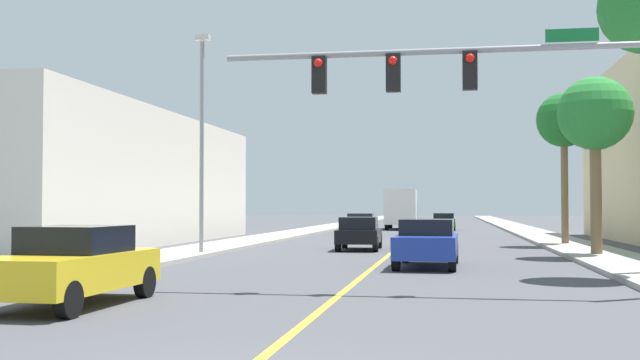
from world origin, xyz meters
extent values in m
plane|color=#47474C|center=(0.00, 42.00, 0.00)|extent=(192.00, 192.00, 0.00)
cube|color=#B2ADA3|center=(-7.76, 42.00, 0.07)|extent=(2.71, 168.00, 0.15)
cube|color=#9E9B93|center=(7.76, 42.00, 0.07)|extent=(2.71, 168.00, 0.15)
cube|color=yellow|center=(0.00, 42.00, 0.00)|extent=(0.16, 144.00, 0.01)
cube|color=silver|center=(-19.35, 28.74, 3.23)|extent=(16.76, 25.30, 6.46)
cylinder|color=gray|center=(2.04, 9.74, 5.28)|extent=(9.53, 0.14, 0.14)
cube|color=black|center=(2.76, 9.74, 4.83)|extent=(0.32, 0.24, 0.84)
sphere|color=red|center=(2.76, 9.60, 5.08)|extent=(0.20, 0.20, 0.20)
cube|color=black|center=(1.09, 9.74, 4.83)|extent=(0.32, 0.24, 0.84)
sphere|color=red|center=(1.09, 9.60, 5.08)|extent=(0.20, 0.20, 0.20)
cube|color=black|center=(-0.58, 9.74, 4.83)|extent=(0.32, 0.24, 0.84)
sphere|color=red|center=(-0.58, 9.60, 5.08)|extent=(0.20, 0.20, 0.20)
cube|color=#147233|center=(4.90, 9.74, 5.53)|extent=(1.10, 0.04, 0.28)
cylinder|color=gray|center=(-6.91, 20.31, 4.13)|extent=(0.16, 0.16, 7.97)
cube|color=beige|center=(-6.91, 20.31, 8.27)|extent=(0.56, 0.28, 0.20)
cone|color=#287F33|center=(7.38, 14.70, 6.95)|extent=(1.18, 0.52, 1.26)
cone|color=#287F33|center=(6.70, 13.90, 6.95)|extent=(0.50, 1.04, 1.19)
cylinder|color=brown|center=(7.54, 21.73, 2.70)|extent=(0.40, 0.40, 5.10)
sphere|color=#287F33|center=(7.54, 21.73, 5.25)|extent=(2.68, 2.68, 2.68)
cone|color=#287F33|center=(8.35, 21.79, 5.05)|extent=(0.52, 1.45, 1.12)
cone|color=#287F33|center=(7.84, 22.48, 5.05)|extent=(1.48, 0.91, 1.42)
cone|color=#287F33|center=(7.25, 22.48, 5.05)|extent=(1.23, 0.77, 1.53)
cone|color=#287F33|center=(6.74, 21.66, 5.05)|extent=(0.52, 1.18, 1.45)
cone|color=#287F33|center=(7.24, 20.99, 5.05)|extent=(1.13, 0.74, 1.29)
cone|color=#287F33|center=(7.90, 21.01, 5.05)|extent=(1.42, 1.02, 1.16)
cylinder|color=brown|center=(7.58, 29.51, 3.02)|extent=(0.32, 0.32, 5.74)
sphere|color=#1E6B28|center=(7.58, 29.51, 5.89)|extent=(2.53, 2.53, 2.53)
cone|color=#1E6B28|center=(8.34, 29.54, 5.69)|extent=(0.48, 1.50, 1.19)
cone|color=#1E6B28|center=(7.48, 30.27, 5.69)|extent=(1.20, 0.57, 1.14)
cone|color=#1E6B28|center=(6.83, 29.61, 5.69)|extent=(0.58, 1.49, 1.13)
cone|color=#1E6B28|center=(7.70, 28.76, 5.69)|extent=(1.44, 0.63, 1.35)
cube|color=#196638|center=(1.88, 51.82, 0.61)|extent=(1.76, 4.45, 0.59)
cube|color=black|center=(1.88, 51.50, 1.11)|extent=(1.53, 2.31, 0.42)
cylinder|color=black|center=(1.14, 53.49, 0.32)|extent=(0.23, 0.64, 0.64)
cylinder|color=black|center=(2.65, 53.48, 0.32)|extent=(0.23, 0.64, 0.64)
cylinder|color=black|center=(1.11, 50.16, 0.32)|extent=(0.23, 0.64, 0.64)
cylinder|color=black|center=(2.62, 50.15, 0.32)|extent=(0.23, 0.64, 0.64)
cube|color=#BCBCC1|center=(-3.41, 42.06, 0.64)|extent=(1.99, 4.11, 0.63)
cube|color=black|center=(-3.40, 41.95, 1.17)|extent=(1.67, 1.88, 0.44)
cylinder|color=black|center=(-4.28, 43.48, 0.32)|extent=(0.25, 0.65, 0.64)
cylinder|color=black|center=(-2.67, 43.56, 0.32)|extent=(0.25, 0.65, 0.64)
cylinder|color=black|center=(-4.15, 40.56, 0.32)|extent=(0.25, 0.65, 0.64)
cylinder|color=black|center=(-2.54, 40.63, 0.32)|extent=(0.25, 0.65, 0.64)
cube|color=black|center=(-1.50, 25.16, 0.60)|extent=(1.87, 3.86, 0.56)
cube|color=black|center=(-1.49, 24.86, 1.15)|extent=(1.59, 1.91, 0.52)
cylinder|color=black|center=(-2.31, 26.49, 0.32)|extent=(0.24, 0.65, 0.64)
cylinder|color=black|center=(-0.78, 26.54, 0.32)|extent=(0.24, 0.65, 0.64)
cylinder|color=black|center=(-2.22, 23.79, 0.32)|extent=(0.24, 0.65, 0.64)
cylinder|color=black|center=(-0.68, 23.84, 0.32)|extent=(0.24, 0.65, 0.64)
cube|color=gold|center=(-4.73, 6.32, 0.66)|extent=(1.93, 4.15, 0.67)
cube|color=black|center=(-4.73, 6.49, 1.25)|extent=(1.64, 1.81, 0.51)
cylinder|color=black|center=(-3.97, 4.80, 0.32)|extent=(0.24, 0.65, 0.64)
cylinder|color=black|center=(-3.88, 7.79, 0.32)|extent=(0.24, 0.65, 0.64)
cylinder|color=black|center=(-5.49, 7.84, 0.32)|extent=(0.24, 0.65, 0.64)
cube|color=#1E389E|center=(1.61, 16.57, 0.65)|extent=(1.92, 4.39, 0.67)
cube|color=black|center=(1.61, 16.58, 1.23)|extent=(1.64, 1.94, 0.48)
cylinder|color=black|center=(0.86, 18.22, 0.32)|extent=(0.24, 0.65, 0.64)
cylinder|color=black|center=(2.46, 18.17, 0.32)|extent=(0.24, 0.65, 0.64)
cylinder|color=black|center=(0.77, 14.97, 0.32)|extent=(0.24, 0.65, 0.64)
cylinder|color=black|center=(2.37, 14.93, 0.32)|extent=(0.24, 0.65, 0.64)
cube|color=#194799|center=(-1.52, 56.42, 1.25)|extent=(2.44, 2.09, 1.60)
cube|color=silver|center=(-1.46, 52.76, 1.79)|extent=(2.49, 5.30, 2.69)
cylinder|color=black|center=(-2.57, 56.40, 0.45)|extent=(0.30, 0.90, 0.90)
cylinder|color=black|center=(-0.47, 56.44, 0.45)|extent=(0.30, 0.90, 0.90)
cylinder|color=black|center=(-2.49, 51.43, 0.45)|extent=(0.30, 0.90, 0.90)
cylinder|color=black|center=(-0.39, 51.47, 0.45)|extent=(0.30, 0.90, 0.90)
camera|label=1|loc=(2.30, -6.95, 1.89)|focal=42.43mm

